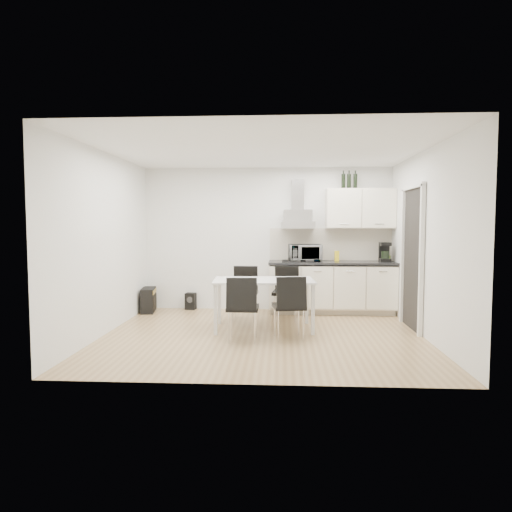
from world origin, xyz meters
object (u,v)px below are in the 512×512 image
Objects in this scene: dining_table at (264,284)px; chair_far_right at (286,293)px; floor_speaker at (191,301)px; kitchenette at (334,266)px; chair_far_left at (244,294)px; chair_near_right at (289,307)px; guitar_amp at (148,300)px; chair_near_left at (243,309)px.

dining_table is 0.80m from chair_far_right.
kitchenette is at bearing 3.28° from floor_speaker.
dining_table is 0.74m from chair_far_left.
chair_near_right is at bearing 97.61° from chair_far_right.
chair_far_right is at bearing -18.30° from floor_speaker.
guitar_amp is at bearing -150.95° from floor_speaker.
kitchenette is 2.12m from chair_near_right.
chair_far_right is 1.25m from chair_near_right.
chair_near_right is 2.75m from floor_speaker.
chair_far_right reaches higher than floor_speaker.
floor_speaker is at bearing -37.72° from chair_far_left.
dining_table is 0.79m from chair_near_left.
floor_speaker is (-1.75, 0.82, -0.29)m from chair_far_right.
kitchenette is 1.64× the size of dining_table.
chair_far_left is 1.00× the size of chair_near_right.
chair_far_right and chair_near_right have the same top height.
floor_speaker is (0.71, 0.29, -0.07)m from guitar_amp.
chair_near_left is (-1.44, -2.05, -0.39)m from kitchenette.
floor_speaker is at bearing 13.07° from guitar_amp.
chair_far_left is 1.61× the size of guitar_amp.
chair_near_right is at bearing -44.75° from guitar_amp.
kitchenette is 2.86× the size of chair_far_left.
floor_speaker is (-1.41, 1.51, -0.52)m from dining_table.
chair_near_left is 2.90× the size of floor_speaker.
dining_table reaches higher than guitar_amp.
kitchenette is 2.70m from floor_speaker.
chair_near_left is at bearing -176.05° from chair_near_right.
dining_table is at bearing 121.06° from chair_far_left.
chair_far_left is 1.90m from guitar_amp.
chair_far_left reaches higher than dining_table.
kitchenette is at bearing 54.76° from chair_near_left.
chair_far_left and chair_near_right have the same top height.
chair_far_right is 1.00× the size of chair_near_left.
chair_far_left is (-0.34, 0.62, -0.23)m from dining_table.
kitchenette is 4.61× the size of guitar_amp.
kitchenette reaches higher than chair_near_right.
dining_table is at bearing -131.51° from kitchenette.
guitar_amp is at bearing -177.87° from kitchenette.
floor_speaker is (-1.16, 2.22, -0.29)m from chair_near_left.
chair_far_right is 2.53m from guitar_amp.
kitchenette is 2.86× the size of chair_far_right.
guitar_amp is at bearing -16.68° from chair_far_left.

